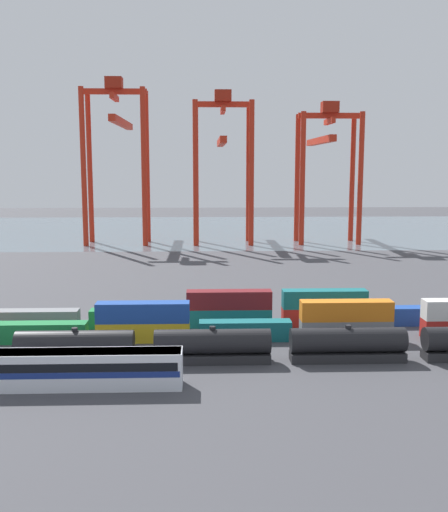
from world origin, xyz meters
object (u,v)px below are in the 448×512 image
object	(u,v)px
shipping_container_13	(36,319)
gantry_crane_west	(117,143)
shipping_container_15	(229,317)
gantry_crane_east	(326,156)
shipping_container_7	(245,330)
gantry_crane_central	(223,153)
freight_tank_row	(280,345)

from	to	relation	value
shipping_container_13	gantry_crane_west	distance (m)	101.16
shipping_container_15	gantry_crane_east	size ratio (longest dim) A/B	0.29
shipping_container_7	shipping_container_13	bearing A→B (deg)	166.59
gantry_crane_central	shipping_container_13	bearing A→B (deg)	-107.09
freight_tank_row	gantry_crane_east	xyz separation A→B (m)	(28.12, 112.74, 23.63)
freight_tank_row	shipping_container_7	distance (m)	9.58
shipping_container_15	gantry_crane_central	xyz separation A→B (m)	(2.27, 96.44, 25.39)
shipping_container_7	gantry_crane_west	bearing A→B (deg)	106.44
shipping_container_7	shipping_container_13	distance (m)	30.02
gantry_crane_central	shipping_container_7	bearing A→B (deg)	-90.25
gantry_crane_west	gantry_crane_east	size ratio (longest dim) A/B	1.16
shipping_container_13	shipping_container_15	distance (m)	27.39
gantry_crane_central	gantry_crane_east	xyz separation A→B (m)	(31.16, 0.45, -1.03)
freight_tank_row	shipping_container_15	size ratio (longest dim) A/B	5.05
shipping_container_13	shipping_container_15	xyz separation A→B (m)	(27.39, 0.00, 0.00)
freight_tank_row	gantry_crane_central	bearing A→B (deg)	91.55
shipping_container_15	gantry_crane_west	xyz separation A→B (m)	(-28.90, 97.12, 28.30)
shipping_container_7	gantry_crane_east	world-z (taller)	gantry_crane_east
shipping_container_7	gantry_crane_central	bearing A→B (deg)	89.75
shipping_container_7	gantry_crane_west	size ratio (longest dim) A/B	0.25
gantry_crane_east	shipping_container_7	bearing A→B (deg)	-106.93
gantry_crane_central	gantry_crane_east	distance (m)	31.18
shipping_container_15	gantry_crane_west	size ratio (longest dim) A/B	0.25
freight_tank_row	gantry_crane_east	distance (m)	118.57
freight_tank_row	shipping_container_7	world-z (taller)	freight_tank_row
shipping_container_7	gantry_crane_central	world-z (taller)	gantry_crane_central
gantry_crane_east	shipping_container_13	bearing A→B (deg)	-122.12
shipping_container_13	gantry_crane_east	distance (m)	116.96
shipping_container_7	gantry_crane_east	xyz separation A→B (m)	(31.62, 103.85, 24.36)
shipping_container_7	shipping_container_13	size ratio (longest dim) A/B	1.00
shipping_container_7	shipping_container_13	xyz separation A→B (m)	(-29.21, 6.96, 0.00)
shipping_container_7	shipping_container_15	distance (m)	7.19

